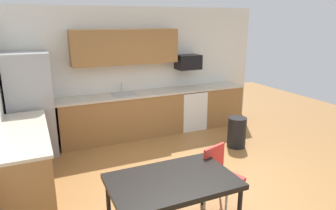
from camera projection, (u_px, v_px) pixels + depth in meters
name	position (u px, v px, depth m)	size (l,w,h in m)	color
ground_plane	(195.00, 183.00, 4.69)	(12.00, 12.00, 0.00)	#9E6B38
wall_back	(137.00, 71.00, 6.64)	(5.80, 0.10, 2.70)	silver
cabinet_run_back	(123.00, 117.00, 6.40)	(2.58, 0.60, 0.90)	olive
cabinet_run_back_right	(218.00, 105.00, 7.34)	(0.97, 0.60, 0.90)	olive
cabinet_run_left	(28.00, 163.00, 4.35)	(0.60, 2.00, 0.90)	olive
countertop_back	(143.00, 94.00, 6.45)	(4.80, 0.64, 0.04)	beige
countertop_left	(23.00, 133.00, 4.22)	(0.64, 2.00, 0.04)	beige
upper_cabinets_back	(126.00, 47.00, 6.18)	(2.20, 0.34, 0.70)	olive
refrigerator	(31.00, 105.00, 5.51)	(0.76, 0.70, 1.89)	#9EA0A5
oven_range	(189.00, 108.00, 7.03)	(0.60, 0.60, 0.91)	white
microwave	(188.00, 62.00, 6.83)	(0.54, 0.36, 0.32)	black
sink_basin	(124.00, 97.00, 6.30)	(0.48, 0.40, 0.14)	#A5A8AD
sink_faucet	(122.00, 88.00, 6.42)	(0.02, 0.02, 0.24)	#B2B5BA
dining_table	(172.00, 184.00, 3.38)	(1.40, 0.90, 0.73)	black
chair_near_table	(220.00, 173.00, 3.96)	(0.51, 0.51, 0.85)	red
trash_bin	(237.00, 132.00, 5.97)	(0.36, 0.36, 0.60)	black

